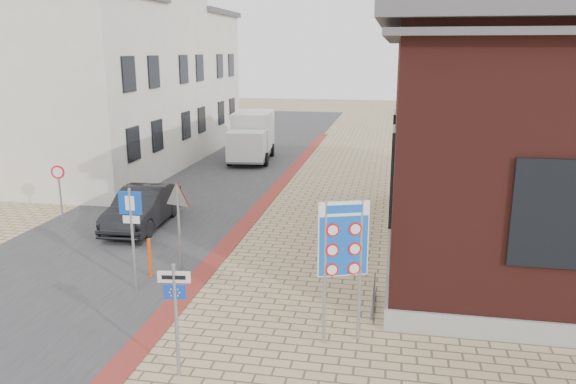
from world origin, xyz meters
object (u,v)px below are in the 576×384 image
Objects in this scene: box_truck at (252,136)px; essen_sign at (175,304)px; border_sign at (343,242)px; sedan at (142,208)px; bollard at (150,258)px; parking_sign at (131,221)px.

essen_sign is at bearing -85.49° from box_truck.
box_truck is at bearing 89.72° from border_sign.
box_truck reaches higher than essen_sign.
border_sign reaches higher than sedan.
border_sign is at bearing 25.20° from essen_sign.
essen_sign reaches higher than sedan.
sedan is at bearing 117.14° from bollard.
box_truck is at bearing 83.29° from sedan.
bollard is (-5.34, 2.47, -1.65)m from border_sign.
border_sign reaches higher than bollard.
essen_sign is 4.33m from parking_sign.
bollard is (0.04, 0.80, -1.28)m from parking_sign.
box_truck reaches higher than sedan.
parking_sign is at bearing -91.57° from box_truck.
box_truck is at bearing 94.84° from bollard.
box_truck is 21.19m from essen_sign.
parking_sign reaches higher than bollard.
essen_sign is at bearing -60.04° from bollard.
box_truck is 4.77× the size of bollard.
box_truck is 20.18m from border_sign.
box_truck reaches higher than bollard.
parking_sign is at bearing -93.15° from bollard.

